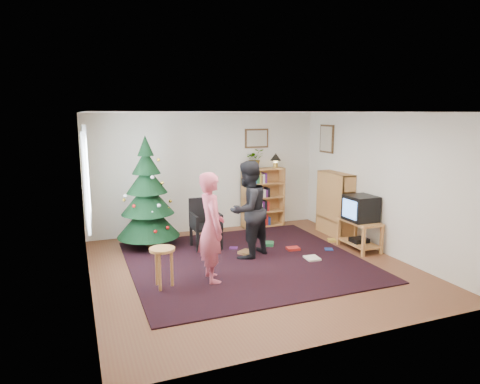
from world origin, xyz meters
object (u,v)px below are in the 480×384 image
object	(u,v)px
armchair	(204,221)
table_lamp	(276,158)
bookshelf_right	(335,203)
picture_back	(257,138)
christmas_tree	(148,202)
potted_plant	(255,159)
person_standing	(211,228)
person_by_chair	(248,210)
picture_right	(327,139)
crt_tv	(361,208)
bookshelf_back	(263,197)
tv_stand	(359,233)
stool	(162,257)

from	to	relation	value
armchair	table_lamp	distance (m)	2.44
bookshelf_right	table_lamp	distance (m)	1.66
picture_back	christmas_tree	bearing A→B (deg)	-162.70
potted_plant	person_standing	bearing A→B (deg)	-124.73
person_by_chair	table_lamp	size ratio (longest dim) A/B	5.24
picture_right	bookshelf_right	size ratio (longest dim) A/B	0.46
crt_tv	person_standing	world-z (taller)	person_standing
christmas_tree	bookshelf_right	size ratio (longest dim) A/B	1.62
bookshelf_right	armchair	world-z (taller)	bookshelf_right
picture_back	picture_right	bearing A→B (deg)	-28.69
bookshelf_back	tv_stand	distance (m)	2.42
picture_back	picture_right	world-z (taller)	picture_right
picture_back	person_standing	bearing A→B (deg)	-124.77
person_standing	potted_plant	xyz separation A→B (m)	(1.83, 2.65, 0.69)
crt_tv	bookshelf_right	bearing A→B (deg)	83.04
picture_right	person_by_chair	world-z (taller)	picture_right
table_lamp	person_by_chair	bearing A→B (deg)	-127.65
tv_stand	person_by_chair	distance (m)	2.19
bookshelf_back	tv_stand	bearing A→B (deg)	-66.23
bookshelf_right	tv_stand	bearing A→B (deg)	173.20
picture_back	crt_tv	world-z (taller)	picture_back
table_lamp	picture_back	bearing A→B (deg)	161.48
picture_back	stool	xyz separation A→B (m)	(-2.68, -2.81, -1.48)
person_standing	person_by_chair	world-z (taller)	person_by_chair
table_lamp	crt_tv	bearing A→B (deg)	-73.17
person_by_chair	stool	bearing A→B (deg)	-3.38
crt_tv	table_lamp	bearing A→B (deg)	106.83
picture_right	person_by_chair	xyz separation A→B (m)	(-2.35, -1.26, -1.10)
tv_stand	potted_plant	size ratio (longest dim) A/B	1.87
potted_plant	table_lamp	distance (m)	0.50
picture_back	stool	bearing A→B (deg)	-133.60
potted_plant	person_by_chair	bearing A→B (deg)	-116.60
christmas_tree	crt_tv	bearing A→B (deg)	-23.11
stool	potted_plant	size ratio (longest dim) A/B	1.39
christmas_tree	armchair	size ratio (longest dim) A/B	2.26
picture_right	armchair	bearing A→B (deg)	-171.50
christmas_tree	bookshelf_right	bearing A→B (deg)	-8.14
picture_right	tv_stand	size ratio (longest dim) A/B	0.74
bookshelf_back	tv_stand	size ratio (longest dim) A/B	1.59
stool	tv_stand	bearing A→B (deg)	7.33
christmas_tree	crt_tv	size ratio (longest dim) A/B	3.96
picture_right	stool	distance (m)	4.75
picture_right	crt_tv	world-z (taller)	picture_right
stool	table_lamp	distance (m)	4.21
christmas_tree	bookshelf_back	distance (m)	2.73
crt_tv	picture_right	bearing A→B (deg)	80.87
tv_stand	crt_tv	world-z (taller)	crt_tv
picture_back	bookshelf_back	size ratio (longest dim) A/B	0.42
person_by_chair	tv_stand	bearing A→B (deg)	140.59
picture_back	christmas_tree	size ratio (longest dim) A/B	0.26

